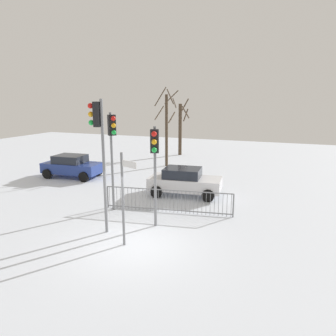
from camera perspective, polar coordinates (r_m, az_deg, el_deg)
ground_plane at (r=11.53m, az=-6.36°, el=-13.69°), size 60.00×60.00×0.00m
traffic_light_rear_right at (r=12.06m, az=-2.43°, el=2.41°), size 0.38×0.55×4.04m
traffic_light_mid_right at (r=11.78m, az=-12.39°, el=5.51°), size 0.56×0.36×5.07m
traffic_light_foreground_right at (r=14.12m, az=-10.10°, el=5.04°), size 0.48×0.46×4.49m
direction_sign_post at (r=10.86m, az=-8.03°, el=-4.88°), size 0.74×0.34×3.32m
pedestrian_guard_railing at (r=14.30m, az=-0.01°, el=-5.95°), size 5.81×1.00×1.07m
car_white_far at (r=16.81m, az=2.99°, el=-2.39°), size 3.97×2.29×1.47m
car_blue_mid at (r=21.57m, az=-17.03°, el=0.40°), size 3.90×2.13×1.47m
bare_tree_left at (r=28.82m, az=2.25°, el=7.42°), size 1.68×1.67×5.11m
bare_tree_centre at (r=23.86m, az=-0.27°, el=7.53°), size 1.63×1.38×5.95m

